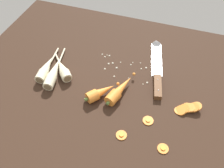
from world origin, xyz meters
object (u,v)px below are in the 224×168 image
whole_carrot_second (100,93)px  parsnip_mid_right (63,69)px  parsnip_front (54,73)px  chefs_knife (157,65)px  carrot_slice_stray_mid (163,148)px  carrot_slice_stack (187,108)px  carrot_slice_stray_far (148,120)px  whole_carrot (119,90)px  carrot_slice_stray_near (121,135)px  parsnip_mid_left (46,69)px

whole_carrot_second → parsnip_mid_right: size_ratio=0.85×
parsnip_front → parsnip_mid_right: (2.70, 2.88, 0.00)cm
chefs_knife → parsnip_mid_right: bearing=-155.7°
whole_carrot_second → carrot_slice_stray_mid: size_ratio=3.39×
carrot_slice_stack → parsnip_front: bearing=-179.8°
whole_carrot_second → carrot_slice_stray_mid: bearing=-27.5°
parsnip_front → carrot_slice_stray_far: (40.16, -8.53, -1.62)cm
parsnip_front → whole_carrot: bearing=-0.7°
chefs_knife → carrot_slice_stray_near: size_ratio=9.55×
parsnip_mid_left → parsnip_mid_right: 6.97cm
parsnip_mid_right → carrot_slice_stray_mid: (44.25, -20.04, -1.62)cm
carrot_slice_stray_mid → whole_carrot: bearing=139.5°
parsnip_front → carrot_slice_stray_near: bearing=-26.9°
whole_carrot → whole_carrot_second: bearing=-152.7°
carrot_slice_stack → carrot_slice_stray_near: bearing=-138.2°
whole_carrot → parsnip_mid_right: 24.74cm
whole_carrot → whole_carrot_second: size_ratio=1.47×
parsnip_mid_right → carrot_slice_stack: 49.57cm
carrot_slice_stray_near → carrot_slice_stray_far: same height
whole_carrot → parsnip_mid_right: whole_carrot is taller
parsnip_mid_right → carrot_slice_stray_near: 36.30cm
whole_carrot → carrot_slice_stray_mid: 25.99cm
chefs_knife → whole_carrot_second: (-16.70, -22.24, 1.45)cm
parsnip_mid_right → carrot_slice_stray_near: parsnip_mid_right is taller
carrot_slice_stray_far → parsnip_mid_right: bearing=163.1°
whole_carrot → carrot_slice_stray_far: 15.42cm
carrot_slice_stray_near → carrot_slice_stray_mid: bearing=-1.5°
chefs_knife → parsnip_mid_left: bearing=-157.2°
parsnip_mid_left → parsnip_mid_right: size_ratio=1.43×
parsnip_front → carrot_slice_stray_near: (33.16, -16.80, -1.62)cm
parsnip_front → parsnip_mid_left: bearing=164.2°
chefs_knife → carrot_slice_stray_far: chefs_knife is taller
carrot_slice_stack → parsnip_mid_left: bearing=179.0°
carrot_slice_stray_near → whole_carrot: bearing=109.8°
parsnip_front → carrot_slice_stray_mid: bearing=-20.1°
parsnip_mid_left → parsnip_mid_right: bearing=14.4°
carrot_slice_stray_far → parsnip_mid_left: bearing=167.7°
carrot_slice_stray_mid → carrot_slice_stack: bearing=73.2°
whole_carrot_second → parsnip_mid_right: 19.28cm
whole_carrot_second → carrot_slice_stray_near: 18.12cm
chefs_knife → whole_carrot: bearing=-118.6°
parsnip_front → carrot_slice_stray_far: bearing=-12.0°
parsnip_mid_left → parsnip_front: bearing=-15.8°
chefs_knife → carrot_slice_stack: carrot_slice_stack is taller
parsnip_mid_right → carrot_slice_stray_far: parsnip_mid_right is taller
parsnip_mid_right → carrot_slice_stray_mid: bearing=-24.4°
parsnip_mid_left → carrot_slice_stray_far: 45.30cm
whole_carrot → whole_carrot_second: (-6.38, -3.29, -0.00)cm
whole_carrot_second → parsnip_mid_left: (-24.92, 4.75, -0.12)cm
carrot_slice_stack → carrot_slice_stray_far: size_ratio=2.42×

